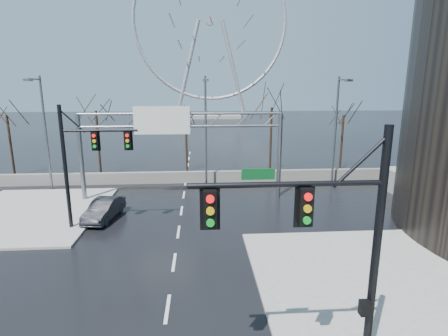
{
  "coord_description": "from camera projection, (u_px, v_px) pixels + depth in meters",
  "views": [
    {
      "loc": [
        1.45,
        -12.98,
        8.93
      ],
      "look_at": [
        2.96,
        8.61,
        4.0
      ],
      "focal_mm": 28.0,
      "sensor_mm": 36.0,
      "label": 1
    }
  ],
  "objects": [
    {
      "name": "ground",
      "position": [
        167.0,
        309.0,
        14.51
      ],
      "size": [
        260.0,
        260.0,
        0.0
      ],
      "primitive_type": "plane",
      "color": "black",
      "rests_on": "ground"
    },
    {
      "name": "sidewalk_right_ext",
      "position": [
        376.0,
        274.0,
        17.12
      ],
      "size": [
        12.0,
        10.0,
        0.15
      ],
      "primitive_type": "cube",
      "color": "gray",
      "rests_on": "ground"
    },
    {
      "name": "sidewalk_far",
      "position": [
        30.0,
        213.0,
        25.42
      ],
      "size": [
        10.0,
        12.0,
        0.15
      ],
      "primitive_type": "cube",
      "color": "gray",
      "rests_on": "ground"
    },
    {
      "name": "barrier_wall",
      "position": [
        185.0,
        177.0,
        33.84
      ],
      "size": [
        52.0,
        0.5,
        1.1
      ],
      "primitive_type": "cube",
      "color": "slate",
      "rests_on": "ground"
    },
    {
      "name": "signal_mast_near",
      "position": [
        332.0,
        236.0,
        9.85
      ],
      "size": [
        5.52,
        0.41,
        8.0
      ],
      "color": "black",
      "rests_on": "ground"
    },
    {
      "name": "signal_mast_far",
      "position": [
        83.0,
        156.0,
        21.75
      ],
      "size": [
        4.72,
        0.41,
        8.0
      ],
      "color": "black",
      "rests_on": "ground"
    },
    {
      "name": "sign_gantry",
      "position": [
        177.0,
        137.0,
        27.88
      ],
      "size": [
        16.36,
        0.4,
        7.6
      ],
      "color": "slate",
      "rests_on": "ground"
    },
    {
      "name": "streetlight_left",
      "position": [
        43.0,
        125.0,
        30.05
      ],
      "size": [
        0.5,
        2.55,
        10.0
      ],
      "color": "slate",
      "rests_on": "ground"
    },
    {
      "name": "streetlight_mid",
      "position": [
        206.0,
        124.0,
        31.0
      ],
      "size": [
        0.5,
        2.55,
        10.0
      ],
      "color": "slate",
      "rests_on": "ground"
    },
    {
      "name": "streetlight_right",
      "position": [
        337.0,
        123.0,
        31.82
      ],
      "size": [
        0.5,
        2.55,
        10.0
      ],
      "color": "slate",
      "rests_on": "ground"
    },
    {
      "name": "tree_far_left",
      "position": [
        8.0,
        122.0,
        35.39
      ],
      "size": [
        3.5,
        3.5,
        7.0
      ],
      "color": "black",
      "rests_on": "ground"
    },
    {
      "name": "tree_left",
      "position": [
        96.0,
        118.0,
        35.43
      ],
      "size": [
        3.75,
        3.75,
        7.5
      ],
      "color": "black",
      "rests_on": "ground"
    },
    {
      "name": "tree_center",
      "position": [
        186.0,
        125.0,
        37.19
      ],
      "size": [
        3.25,
        3.25,
        6.5
      ],
      "color": "black",
      "rests_on": "ground"
    },
    {
      "name": "tree_right",
      "position": [
        271.0,
        115.0,
        36.6
      ],
      "size": [
        3.9,
        3.9,
        7.8
      ],
      "color": "black",
      "rests_on": "ground"
    },
    {
      "name": "tree_far_right",
      "position": [
        343.0,
        122.0,
        37.81
      ],
      "size": [
        3.4,
        3.4,
        6.8
      ],
      "color": "black",
      "rests_on": "ground"
    },
    {
      "name": "ferris_wheel",
      "position": [
        210.0,
        28.0,
        101.44
      ],
      "size": [
        45.0,
        6.0,
        50.91
      ],
      "color": "gray",
      "rests_on": "ground"
    },
    {
      "name": "car",
      "position": [
        104.0,
        209.0,
        24.35
      ],
      "size": [
        2.22,
        4.5,
        1.42
      ],
      "primitive_type": "imported",
      "rotation": [
        0.0,
        0.0,
        -0.17
      ],
      "color": "black",
      "rests_on": "ground"
    }
  ]
}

